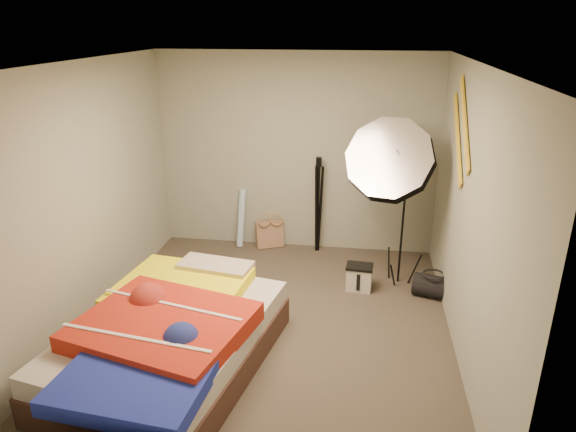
% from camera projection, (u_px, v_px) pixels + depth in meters
% --- Properties ---
extents(floor, '(4.00, 4.00, 0.00)m').
position_uv_depth(floor, '(269.00, 327.00, 5.05)').
color(floor, '#4B443A').
rests_on(floor, ground).
extents(ceiling, '(4.00, 4.00, 0.00)m').
position_uv_depth(ceiling, '(265.00, 63.00, 4.16)').
color(ceiling, silver).
rests_on(ceiling, wall_back).
extents(wall_back, '(3.50, 0.00, 3.50)m').
position_uv_depth(wall_back, '(296.00, 154.00, 6.45)').
color(wall_back, gray).
rests_on(wall_back, floor).
extents(wall_front, '(3.50, 0.00, 3.50)m').
position_uv_depth(wall_front, '(199.00, 334.00, 2.76)').
color(wall_front, gray).
rests_on(wall_front, floor).
extents(wall_left, '(0.00, 4.00, 4.00)m').
position_uv_depth(wall_left, '(85.00, 199.00, 4.84)').
color(wall_left, gray).
rests_on(wall_left, floor).
extents(wall_right, '(0.00, 4.00, 4.00)m').
position_uv_depth(wall_right, '(469.00, 218.00, 4.37)').
color(wall_right, gray).
rests_on(wall_right, floor).
extents(tote_bag, '(0.39, 0.29, 0.37)m').
position_uv_depth(tote_bag, '(270.00, 234.00, 6.79)').
color(tote_bag, tan).
rests_on(tote_bag, floor).
extents(wrapping_roll, '(0.14, 0.23, 0.77)m').
position_uv_depth(wrapping_roll, '(241.00, 218.00, 6.77)').
color(wrapping_roll, '#5EAAE2').
rests_on(wrapping_roll, floor).
extents(camera_case, '(0.29, 0.22, 0.27)m').
position_uv_depth(camera_case, '(359.00, 278.00, 5.71)').
color(camera_case, beige).
rests_on(camera_case, floor).
extents(duffel_bag, '(0.46, 0.35, 0.25)m').
position_uv_depth(duffel_bag, '(432.00, 286.00, 5.57)').
color(duffel_bag, black).
rests_on(duffel_bag, floor).
extents(wall_stripe_upper, '(0.02, 0.91, 0.78)m').
position_uv_depth(wall_stripe_upper, '(465.00, 123.00, 4.67)').
color(wall_stripe_upper, gold).
rests_on(wall_stripe_upper, wall_right).
extents(wall_stripe_lower, '(0.02, 0.91, 0.78)m').
position_uv_depth(wall_stripe_lower, '(458.00, 139.00, 4.97)').
color(wall_stripe_lower, gold).
rests_on(wall_stripe_lower, wall_right).
extents(bed, '(1.80, 2.38, 0.60)m').
position_uv_depth(bed, '(170.00, 338.00, 4.36)').
color(bed, '#462B24').
rests_on(bed, floor).
extents(photo_umbrella, '(1.26, 0.99, 2.00)m').
position_uv_depth(photo_umbrella, '(390.00, 162.00, 5.38)').
color(photo_umbrella, black).
rests_on(photo_umbrella, floor).
extents(camera_tripod, '(0.07, 0.07, 1.25)m').
position_uv_depth(camera_tripod, '(318.00, 198.00, 6.48)').
color(camera_tripod, black).
rests_on(camera_tripod, floor).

